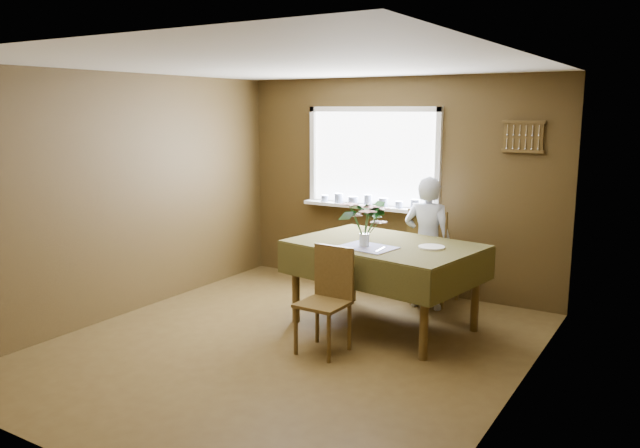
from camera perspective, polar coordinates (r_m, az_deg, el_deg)
The scene contains 15 objects.
floor at distance 5.80m, azimuth -2.90°, elevation -11.11°, with size 4.50×4.50×0.00m, color #483518.
ceiling at distance 5.41m, azimuth -3.16°, elevation 14.36°, with size 4.50×4.50×0.00m, color white.
wall_back at distance 7.41m, azimuth 6.92°, elevation 3.56°, with size 4.00×4.00×0.00m, color brown.
wall_front at distance 3.87m, azimuth -22.34°, elevation -3.52°, with size 4.00×4.00×0.00m, color brown.
wall_left at distance 6.79m, azimuth -17.07°, elevation 2.55°, with size 4.50×4.50×0.00m, color brown.
wall_right at distance 4.65m, azimuth 17.73°, elevation -0.98°, with size 4.50×4.50×0.00m, color brown.
window_assembly at distance 7.48m, azimuth 4.68°, elevation 4.39°, with size 1.72×0.20×1.22m.
spoon_rack at distance 6.85m, azimuth 18.09°, elevation 7.60°, with size 0.44×0.05×0.33m.
dining_table at distance 6.12m, azimuth 5.89°, elevation -2.70°, with size 1.92×1.46×0.86m.
chair_far at distance 6.96m, azimuth 10.13°, elevation -2.63°, with size 0.49×0.49×1.07m.
chair_near at distance 5.57m, azimuth 0.71°, elevation -6.46°, with size 0.41×0.41×0.94m.
seated_woman at distance 6.79m, azimuth 9.79°, elevation -1.70°, with size 0.52×0.34×1.44m, color white.
flower_bouquet at distance 5.87m, azimuth 4.09°, elevation 0.58°, with size 0.49×0.49×0.42m.
side_plate at distance 5.94m, azimuth 10.17°, elevation -2.09°, with size 0.25×0.25×0.01m, color white.
table_knife at distance 5.78m, azimuth 5.56°, elevation -2.31°, with size 0.02×0.21×0.00m, color silver.
Camera 1 is at (3.07, -4.43, 2.13)m, focal length 35.00 mm.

